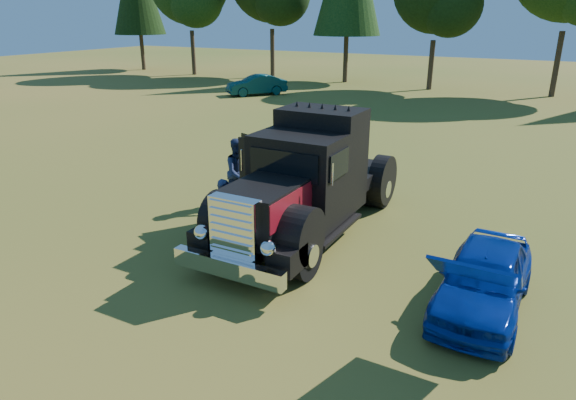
{
  "coord_description": "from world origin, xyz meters",
  "views": [
    {
      "loc": [
        5.08,
        -8.52,
        5.21
      ],
      "look_at": [
        0.05,
        0.71,
        1.37
      ],
      "focal_mm": 32.0,
      "sensor_mm": 36.0,
      "label": 1
    }
  ],
  "objects_px": {
    "diamond_t_truck": "(305,185)",
    "distant_teal_car": "(257,85)",
    "hotrod_coupe": "(484,279)",
    "spectator_near": "(226,212)",
    "spectator_far": "(240,172)"
  },
  "relations": [
    {
      "from": "distant_teal_car",
      "to": "diamond_t_truck",
      "type": "bearing_deg",
      "value": -14.78
    },
    {
      "from": "spectator_near",
      "to": "diamond_t_truck",
      "type": "bearing_deg",
      "value": -12.46
    },
    {
      "from": "diamond_t_truck",
      "to": "hotrod_coupe",
      "type": "height_order",
      "value": "diamond_t_truck"
    },
    {
      "from": "diamond_t_truck",
      "to": "distant_teal_car",
      "type": "distance_m",
      "value": 23.38
    },
    {
      "from": "hotrod_coupe",
      "to": "spectator_near",
      "type": "relative_size",
      "value": 2.52
    },
    {
      "from": "hotrod_coupe",
      "to": "distant_teal_car",
      "type": "distance_m",
      "value": 27.35
    },
    {
      "from": "hotrod_coupe",
      "to": "spectator_far",
      "type": "distance_m",
      "value": 7.43
    },
    {
      "from": "diamond_t_truck",
      "to": "spectator_far",
      "type": "xyz_separation_m",
      "value": [
        -2.53,
        0.91,
        -0.3
      ]
    },
    {
      "from": "hotrod_coupe",
      "to": "spectator_far",
      "type": "xyz_separation_m",
      "value": [
        -7.0,
        2.47,
        0.35
      ]
    },
    {
      "from": "spectator_far",
      "to": "distant_teal_car",
      "type": "bearing_deg",
      "value": 56.87
    },
    {
      "from": "spectator_far",
      "to": "distant_teal_car",
      "type": "height_order",
      "value": "spectator_far"
    },
    {
      "from": "hotrod_coupe",
      "to": "spectator_near",
      "type": "distance_m",
      "value": 5.87
    },
    {
      "from": "diamond_t_truck",
      "to": "distant_teal_car",
      "type": "relative_size",
      "value": 1.79
    },
    {
      "from": "hotrod_coupe",
      "to": "spectator_far",
      "type": "relative_size",
      "value": 2.04
    },
    {
      "from": "hotrod_coupe",
      "to": "spectator_near",
      "type": "xyz_separation_m",
      "value": [
        -5.86,
        0.16,
        0.17
      ]
    }
  ]
}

